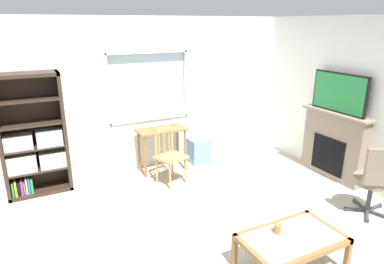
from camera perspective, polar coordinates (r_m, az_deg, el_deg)
ground at (r=4.48m, az=4.65°, el=-15.83°), size 6.08×5.66×0.02m
wall_back_with_window at (r=5.95m, az=-6.81°, el=6.16°), size 5.08×0.15×2.57m
wall_right at (r=5.69m, az=28.00°, el=3.79°), size 0.12×4.86×2.57m
bookshelf at (r=5.51m, az=-25.00°, el=-1.70°), size 0.90×0.38×1.81m
desk_under_window at (r=5.82m, az=-5.09°, el=-0.87°), size 0.83×0.41×0.75m
wooden_chair at (r=5.39m, az=-3.78°, el=-3.99°), size 0.53×0.51×0.90m
plastic_drawer_unit at (r=6.28m, az=0.99°, el=-3.03°), size 0.35×0.40×0.45m
fireplace at (r=6.04m, az=22.54°, el=-1.97°), size 0.26×1.23×1.11m
tv at (r=5.81m, az=23.43°, el=6.05°), size 0.06×0.99×0.62m
office_chair at (r=5.04m, az=28.42°, el=-6.77°), size 0.62×0.62×1.00m
coffee_table at (r=3.78m, az=16.36°, el=-17.16°), size 1.04×0.64×0.40m
sippy_cup at (r=3.75m, az=14.10°, el=-15.42°), size 0.07×0.07×0.09m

